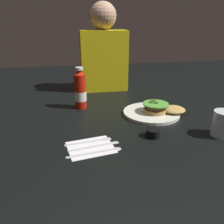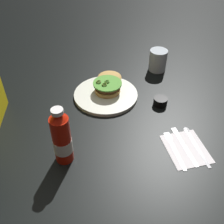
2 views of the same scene
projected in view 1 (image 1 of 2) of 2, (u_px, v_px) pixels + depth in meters
name	position (u px, v px, depth m)	size (l,w,h in m)	color
ground_plane	(142.00, 119.00, 1.10)	(3.00, 3.00, 0.00)	black
dinner_plate	(151.00, 113.00, 1.16)	(0.28, 0.28, 0.02)	silver
burger_sandwich	(162.00, 108.00, 1.14)	(0.21, 0.14, 0.05)	tan
ketchup_bottle	(80.00, 91.00, 1.21)	(0.06, 0.06, 0.22)	red
water_glass	(223.00, 124.00, 0.93)	(0.09, 0.09, 0.11)	silver
condiment_cup	(153.00, 133.00, 0.93)	(0.06, 0.06, 0.03)	black
napkin	(91.00, 147.00, 0.86)	(0.17, 0.14, 0.00)	white
spoon_utensil	(102.00, 151.00, 0.83)	(0.20, 0.04, 0.00)	silver
butter_knife	(97.00, 145.00, 0.86)	(0.20, 0.05, 0.00)	silver
fork_utensil	(93.00, 140.00, 0.90)	(0.18, 0.04, 0.00)	silver
diner_person	(103.00, 52.00, 1.50)	(0.30, 0.17, 0.56)	gold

